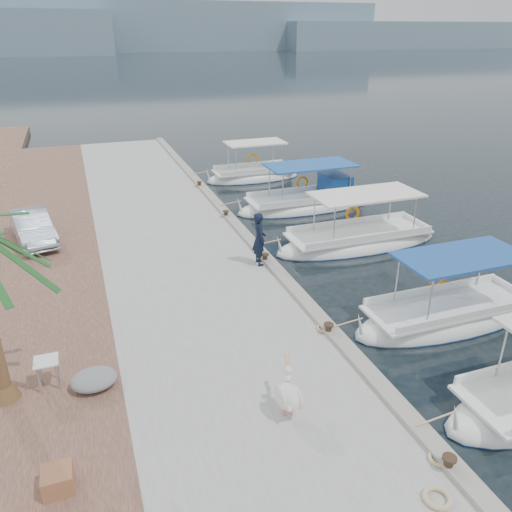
{
  "coord_description": "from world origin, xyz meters",
  "views": [
    {
      "loc": [
        -6.2,
        -13.89,
        8.26
      ],
      "look_at": [
        -1.0,
        0.67,
        1.2
      ],
      "focal_mm": 35.0,
      "sensor_mm": 36.0,
      "label": 1
    }
  ],
  "objects_px": {
    "fishing_caique_c": "(358,242)",
    "fishing_caique_e": "(253,177)",
    "pelican": "(288,395)",
    "fishing_caique_d": "(307,204)",
    "fishing_caique_b": "(447,318)",
    "fisherman": "(259,239)",
    "parked_car": "(32,227)"
  },
  "relations": [
    {
      "from": "fishing_caique_c",
      "to": "fishing_caique_e",
      "type": "height_order",
      "value": "same"
    },
    {
      "from": "fishing_caique_c",
      "to": "pelican",
      "type": "height_order",
      "value": "fishing_caique_c"
    },
    {
      "from": "fishing_caique_c",
      "to": "fishing_caique_d",
      "type": "bearing_deg",
      "value": 89.66
    },
    {
      "from": "fishing_caique_b",
      "to": "fisherman",
      "type": "bearing_deg",
      "value": 131.89
    },
    {
      "from": "fishing_caique_b",
      "to": "fishing_caique_c",
      "type": "bearing_deg",
      "value": 85.52
    },
    {
      "from": "fishing_caique_b",
      "to": "parked_car",
      "type": "distance_m",
      "value": 15.67
    },
    {
      "from": "parked_car",
      "to": "fishing_caique_b",
      "type": "bearing_deg",
      "value": -51.52
    },
    {
      "from": "fishing_caique_b",
      "to": "fishing_caique_d",
      "type": "xyz_separation_m",
      "value": [
        0.52,
        11.25,
        0.06
      ]
    },
    {
      "from": "fishing_caique_b",
      "to": "pelican",
      "type": "bearing_deg",
      "value": -158.0
    },
    {
      "from": "fishing_caique_e",
      "to": "pelican",
      "type": "xyz_separation_m",
      "value": [
        -6.12,
        -19.72,
        0.9
      ]
    },
    {
      "from": "fishing_caique_c",
      "to": "fisherman",
      "type": "height_order",
      "value": "fisherman"
    },
    {
      "from": "fishing_caique_c",
      "to": "fishing_caique_b",
      "type": "bearing_deg",
      "value": -94.48
    },
    {
      "from": "parked_car",
      "to": "fishing_caique_d",
      "type": "bearing_deg",
      "value": -6.14
    },
    {
      "from": "fishing_caique_b",
      "to": "fishing_caique_d",
      "type": "height_order",
      "value": "same"
    },
    {
      "from": "fishing_caique_e",
      "to": "parked_car",
      "type": "xyz_separation_m",
      "value": [
        -11.81,
        -7.25,
        0.99
      ]
    },
    {
      "from": "fishing_caique_d",
      "to": "parked_car",
      "type": "bearing_deg",
      "value": -173.77
    },
    {
      "from": "fishing_caique_c",
      "to": "parked_car",
      "type": "xyz_separation_m",
      "value": [
        -12.61,
        3.68,
        0.99
      ]
    },
    {
      "from": "fisherman",
      "to": "parked_car",
      "type": "xyz_separation_m",
      "value": [
        -7.74,
        4.98,
        -0.36
      ]
    },
    {
      "from": "fishing_caique_d",
      "to": "fishing_caique_e",
      "type": "height_order",
      "value": "same"
    },
    {
      "from": "fishing_caique_b",
      "to": "pelican",
      "type": "xyz_separation_m",
      "value": [
        -6.44,
        -2.6,
        0.9
      ]
    },
    {
      "from": "fishing_caique_b",
      "to": "fisherman",
      "type": "distance_m",
      "value": 6.71
    },
    {
      "from": "fishing_caique_b",
      "to": "fishing_caique_c",
      "type": "xyz_separation_m",
      "value": [
        0.49,
        6.19,
        -0.0
      ]
    },
    {
      "from": "fishing_caique_d",
      "to": "pelican",
      "type": "bearing_deg",
      "value": -116.65
    },
    {
      "from": "pelican",
      "to": "fisherman",
      "type": "relative_size",
      "value": 0.67
    },
    {
      "from": "fishing_caique_b",
      "to": "fisherman",
      "type": "height_order",
      "value": "fisherman"
    },
    {
      "from": "fishing_caique_e",
      "to": "fisherman",
      "type": "bearing_deg",
      "value": -108.38
    },
    {
      "from": "fishing_caique_b",
      "to": "fishing_caique_e",
      "type": "bearing_deg",
      "value": 91.07
    },
    {
      "from": "fishing_caique_e",
      "to": "parked_car",
      "type": "relative_size",
      "value": 1.55
    },
    {
      "from": "fishing_caique_b",
      "to": "fishing_caique_e",
      "type": "relative_size",
      "value": 1.11
    },
    {
      "from": "pelican",
      "to": "fisherman",
      "type": "bearing_deg",
      "value": 74.68
    },
    {
      "from": "pelican",
      "to": "fishing_caique_d",
      "type": "bearing_deg",
      "value": 63.35
    },
    {
      "from": "fishing_caique_d",
      "to": "fishing_caique_e",
      "type": "relative_size",
      "value": 1.25
    }
  ]
}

